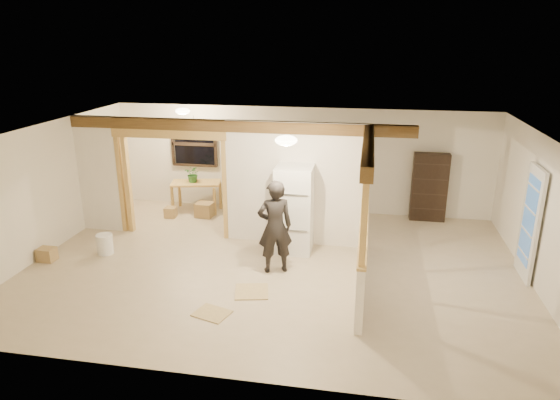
% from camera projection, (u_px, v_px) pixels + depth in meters
% --- Properties ---
extents(floor, '(9.00, 6.50, 0.01)m').
position_uv_depth(floor, '(274.00, 266.00, 9.27)').
color(floor, '#BEAA8D').
rests_on(floor, ground).
extents(ceiling, '(9.00, 6.50, 0.01)m').
position_uv_depth(ceiling, '(274.00, 133.00, 8.48)').
color(ceiling, white).
extents(wall_back, '(9.00, 0.01, 2.50)m').
position_uv_depth(wall_back, '(299.00, 160.00, 11.91)').
color(wall_back, silver).
rests_on(wall_back, floor).
extents(wall_front, '(9.00, 0.01, 2.50)m').
position_uv_depth(wall_front, '(222.00, 289.00, 5.84)').
color(wall_front, silver).
rests_on(wall_front, floor).
extents(wall_left, '(0.01, 6.50, 2.50)m').
position_uv_depth(wall_left, '(45.00, 189.00, 9.63)').
color(wall_left, silver).
rests_on(wall_left, floor).
extents(wall_right, '(0.01, 6.50, 2.50)m').
position_uv_depth(wall_right, '(545.00, 218.00, 8.12)').
color(wall_right, silver).
rests_on(wall_right, floor).
extents(partition_left_stub, '(0.90, 0.12, 2.50)m').
position_uv_depth(partition_left_stub, '(99.00, 174.00, 10.68)').
color(partition_left_stub, white).
rests_on(partition_left_stub, floor).
extents(partition_center, '(2.80, 0.12, 2.50)m').
position_uv_depth(partition_center, '(295.00, 184.00, 9.96)').
color(partition_center, white).
rests_on(partition_center, floor).
extents(doorway_frame, '(2.46, 0.14, 2.20)m').
position_uv_depth(doorway_frame, '(172.00, 185.00, 10.45)').
color(doorway_frame, tan).
rests_on(doorway_frame, floor).
extents(header_beam_back, '(7.00, 0.18, 0.22)m').
position_uv_depth(header_beam_back, '(235.00, 126.00, 9.81)').
color(header_beam_back, brown).
rests_on(header_beam_back, ceiling).
extents(header_beam_right, '(0.18, 3.30, 0.22)m').
position_uv_depth(header_beam_right, '(368.00, 148.00, 7.88)').
color(header_beam_right, brown).
rests_on(header_beam_right, ceiling).
extents(pony_wall, '(0.12, 3.20, 1.00)m').
position_uv_depth(pony_wall, '(362.00, 257.00, 8.47)').
color(pony_wall, white).
rests_on(pony_wall, floor).
extents(stud_partition, '(0.14, 3.20, 1.32)m').
position_uv_depth(stud_partition, '(366.00, 192.00, 8.10)').
color(stud_partition, tan).
rests_on(stud_partition, pony_wall).
extents(window_back, '(1.12, 0.10, 1.10)m').
position_uv_depth(window_back, '(194.00, 144.00, 12.18)').
color(window_back, black).
rests_on(window_back, wall_back).
extents(french_door, '(0.12, 0.86, 2.00)m').
position_uv_depth(french_door, '(530.00, 223.00, 8.59)').
color(french_door, white).
rests_on(french_door, floor).
extents(ceiling_dome_main, '(0.36, 0.36, 0.16)m').
position_uv_depth(ceiling_dome_main, '(286.00, 140.00, 7.97)').
color(ceiling_dome_main, '#FFEABF').
rests_on(ceiling_dome_main, ceiling).
extents(ceiling_dome_util, '(0.32, 0.32, 0.14)m').
position_uv_depth(ceiling_dome_util, '(183.00, 111.00, 11.06)').
color(ceiling_dome_util, '#FFEABF').
rests_on(ceiling_dome_util, ceiling).
extents(hanging_bulb, '(0.07, 0.07, 0.07)m').
position_uv_depth(hanging_bulb, '(194.00, 131.00, 10.41)').
color(hanging_bulb, '#FFD88C').
rests_on(hanging_bulb, ceiling).
extents(refrigerator, '(0.71, 0.69, 1.72)m').
position_uv_depth(refrigerator, '(294.00, 209.00, 9.70)').
color(refrigerator, white).
rests_on(refrigerator, floor).
extents(woman, '(0.73, 0.61, 1.71)m').
position_uv_depth(woman, '(275.00, 227.00, 8.82)').
color(woman, black).
rests_on(woman, floor).
extents(work_table, '(1.25, 0.80, 0.73)m').
position_uv_depth(work_table, '(197.00, 196.00, 12.10)').
color(work_table, tan).
rests_on(work_table, floor).
extents(potted_plant, '(0.40, 0.36, 0.41)m').
position_uv_depth(potted_plant, '(193.00, 174.00, 11.91)').
color(potted_plant, '#396B29').
rests_on(potted_plant, work_table).
extents(shop_vac, '(0.51, 0.51, 0.59)m').
position_uv_depth(shop_vac, '(115.00, 204.00, 11.73)').
color(shop_vac, '#A30913').
rests_on(shop_vac, floor).
extents(bookshelf, '(0.79, 0.26, 1.58)m').
position_uv_depth(bookshelf, '(429.00, 187.00, 11.36)').
color(bookshelf, black).
rests_on(bookshelf, floor).
extents(bucket, '(0.32, 0.32, 0.40)m').
position_uv_depth(bucket, '(105.00, 244.00, 9.74)').
color(bucket, white).
rests_on(bucket, floor).
extents(box_util_a, '(0.44, 0.39, 0.34)m').
position_uv_depth(box_util_a, '(205.00, 210.00, 11.75)').
color(box_util_a, '#A5844F').
rests_on(box_util_a, floor).
extents(box_util_b, '(0.27, 0.27, 0.24)m').
position_uv_depth(box_util_b, '(171.00, 212.00, 11.74)').
color(box_util_b, '#A5844F').
rests_on(box_util_b, floor).
extents(box_front, '(0.32, 0.26, 0.25)m').
position_uv_depth(box_front, '(47.00, 254.00, 9.46)').
color(box_front, '#A5844F').
rests_on(box_front, floor).
extents(floor_panel_near, '(0.65, 0.65, 0.02)m').
position_uv_depth(floor_panel_near, '(252.00, 292.00, 8.32)').
color(floor_panel_near, tan).
rests_on(floor_panel_near, floor).
extents(floor_panel_far, '(0.62, 0.55, 0.02)m').
position_uv_depth(floor_panel_far, '(212.00, 313.00, 7.67)').
color(floor_panel_far, tan).
rests_on(floor_panel_far, floor).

